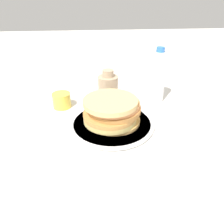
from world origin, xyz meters
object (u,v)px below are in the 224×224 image
(pancake_stack, at_px, (112,111))
(cream_jug, at_px, (108,87))
(juice_glass, at_px, (62,100))
(plate, at_px, (112,123))
(water_bottle_near, at_px, (158,77))

(pancake_stack, xyz_separation_m, cream_jug, (0.22, -0.00, -0.00))
(pancake_stack, height_order, juice_glass, pancake_stack)
(pancake_stack, relative_size, juice_glass, 2.76)
(plate, xyz_separation_m, water_bottle_near, (0.18, -0.21, 0.10))
(cream_jug, bearing_deg, juice_glass, 108.40)
(plate, height_order, cream_jug, cream_jug)
(plate, height_order, juice_glass, juice_glass)
(pancake_stack, height_order, cream_jug, cream_jug)
(plate, height_order, pancake_stack, pancake_stack)
(cream_jug, relative_size, water_bottle_near, 0.57)
(juice_glass, height_order, water_bottle_near, water_bottle_near)
(juice_glass, distance_m, water_bottle_near, 0.41)
(plate, distance_m, pancake_stack, 0.05)
(pancake_stack, bearing_deg, juice_glass, 50.93)
(pancake_stack, bearing_deg, plate, -84.11)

